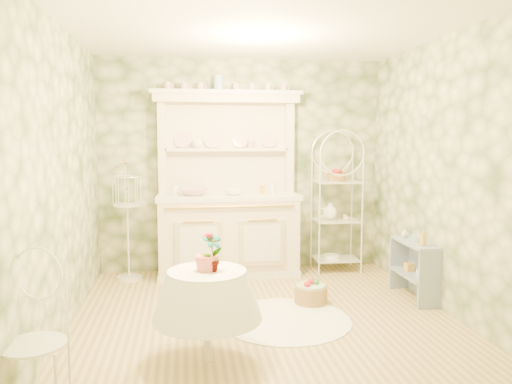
{
  "coord_description": "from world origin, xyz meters",
  "views": [
    {
      "loc": [
        -0.73,
        -4.58,
        1.72
      ],
      "look_at": [
        0.0,
        0.5,
        1.15
      ],
      "focal_mm": 35.0,
      "sensor_mm": 36.0,
      "label": 1
    }
  ],
  "objects": [
    {
      "name": "lace_rug",
      "position": [
        0.19,
        -0.14,
        0.01
      ],
      "size": [
        1.56,
        1.56,
        0.01
      ],
      "primitive_type": "cylinder",
      "rotation": [
        0.0,
        0.0,
        -0.31
      ],
      "color": "white",
      "rests_on": "floor"
    },
    {
      "name": "kitchen_dresser",
      "position": [
        -0.2,
        1.52,
        1.15
      ],
      "size": [
        1.87,
        0.61,
        2.29
      ],
      "primitive_type": "cube",
      "color": "#F7E6CF",
      "rests_on": "floor"
    },
    {
      "name": "side_shelf",
      "position": [
        1.68,
        0.31,
        0.3
      ],
      "size": [
        0.3,
        0.71,
        0.6
      ],
      "primitive_type": "cube",
      "rotation": [
        0.0,
        0.0,
        0.06
      ],
      "color": "#8193AF",
      "rests_on": "floor"
    },
    {
      "name": "cup_left",
      "position": [
        -0.56,
        1.67,
        1.61
      ],
      "size": [
        0.17,
        0.17,
        0.1
      ],
      "primitive_type": "imported",
      "rotation": [
        0.0,
        0.0,
        0.36
      ],
      "color": "white",
      "rests_on": "kitchen_dresser"
    },
    {
      "name": "round_table",
      "position": [
        -0.58,
        -0.89,
        0.39
      ],
      "size": [
        0.74,
        0.74,
        0.77
      ],
      "primitive_type": "cylinder",
      "rotation": [
        0.0,
        0.0,
        0.06
      ],
      "color": "white",
      "rests_on": "floor"
    },
    {
      "name": "cafe_chair",
      "position": [
        -1.67,
        -1.48,
        0.45
      ],
      "size": [
        0.53,
        0.53,
        0.9
      ],
      "primitive_type": "cube",
      "rotation": [
        0.0,
        0.0,
        -0.38
      ],
      "color": "white",
      "rests_on": "floor"
    },
    {
      "name": "bowl_floral",
      "position": [
        -0.62,
        1.51,
        1.02
      ],
      "size": [
        0.41,
        0.41,
        0.08
      ],
      "primitive_type": "imported",
      "rotation": [
        0.0,
        0.0,
        -0.3
      ],
      "color": "white",
      "rests_on": "kitchen_dresser"
    },
    {
      "name": "wall_left",
      "position": [
        -1.8,
        0.0,
        1.35
      ],
      "size": [
        3.6,
        3.6,
        0.0
      ],
      "primitive_type": "plane",
      "color": "beige",
      "rests_on": "floor"
    },
    {
      "name": "bottle_amber",
      "position": [
        1.66,
        0.11,
        0.68
      ],
      "size": [
        0.09,
        0.09,
        0.17
      ],
      "primitive_type": "imported",
      "rotation": [
        0.0,
        0.0,
        -0.35
      ],
      "color": "gold",
      "rests_on": "side_shelf"
    },
    {
      "name": "wall_back",
      "position": [
        0.0,
        1.8,
        1.35
      ],
      "size": [
        3.6,
        3.6,
        0.0
      ],
      "primitive_type": "plane",
      "color": "beige",
      "rests_on": "floor"
    },
    {
      "name": "bakers_rack",
      "position": [
        1.19,
        1.53,
        0.97
      ],
      "size": [
        0.62,
        0.45,
        1.94
      ],
      "primitive_type": "cube",
      "rotation": [
        0.0,
        0.0,
        -0.03
      ],
      "color": "white",
      "rests_on": "floor"
    },
    {
      "name": "wall_right",
      "position": [
        1.8,
        0.0,
        1.35
      ],
      "size": [
        3.6,
        3.6,
        0.0
      ],
      "primitive_type": "plane",
      "color": "beige",
      "rests_on": "floor"
    },
    {
      "name": "bottle_glass",
      "position": [
        1.67,
        0.56,
        0.65
      ],
      "size": [
        0.09,
        0.09,
        0.1
      ],
      "primitive_type": "imported",
      "rotation": [
        0.0,
        0.0,
        -0.12
      ],
      "color": "silver",
      "rests_on": "side_shelf"
    },
    {
      "name": "cup_right",
      "position": [
        0.11,
        1.67,
        1.61
      ],
      "size": [
        0.13,
        0.13,
        0.1
      ],
      "primitive_type": "imported",
      "rotation": [
        0.0,
        0.0,
        -0.25
      ],
      "color": "white",
      "rests_on": "kitchen_dresser"
    },
    {
      "name": "bottle_blue",
      "position": [
        1.68,
        0.34,
        0.65
      ],
      "size": [
        0.06,
        0.06,
        0.11
      ],
      "primitive_type": "imported",
      "rotation": [
        0.0,
        0.0,
        -0.42
      ],
      "color": "#9EC9DE",
      "rests_on": "side_shelf"
    },
    {
      "name": "floor",
      "position": [
        0.0,
        0.0,
        0.0
      ],
      "size": [
        3.6,
        3.6,
        0.0
      ],
      "primitive_type": "plane",
      "color": "tan",
      "rests_on": "ground"
    },
    {
      "name": "birdcage_stand",
      "position": [
        -1.42,
        1.47,
        0.75
      ],
      "size": [
        0.36,
        0.36,
        1.49
      ],
      "primitive_type": "cube",
      "rotation": [
        0.0,
        0.0,
        0.04
      ],
      "color": "white",
      "rests_on": "floor"
    },
    {
      "name": "ceiling",
      "position": [
        0.0,
        0.0,
        2.7
      ],
      "size": [
        3.6,
        3.6,
        0.0
      ],
      "primitive_type": "plane",
      "color": "white",
      "rests_on": "floor"
    },
    {
      "name": "potted_geranium",
      "position": [
        -0.53,
        -0.93,
        0.85
      ],
      "size": [
        0.19,
        0.16,
        0.3
      ],
      "primitive_type": "imported",
      "rotation": [
        0.0,
        0.0,
        0.42
      ],
      "color": "#3F7238",
      "rests_on": "round_table"
    },
    {
      "name": "bowl_white",
      "position": [
        -0.14,
        1.46,
        1.02
      ],
      "size": [
        0.29,
        0.29,
        0.07
      ],
      "primitive_type": "imported",
      "rotation": [
        0.0,
        0.0,
        0.34
      ],
      "color": "white",
      "rests_on": "kitchen_dresser"
    },
    {
      "name": "wall_front",
      "position": [
        0.0,
        -1.8,
        1.35
      ],
      "size": [
        3.6,
        3.6,
        0.0
      ],
      "primitive_type": "plane",
      "color": "beige",
      "rests_on": "floor"
    },
    {
      "name": "floor_basket",
      "position": [
        0.54,
        0.3,
        0.13
      ],
      "size": [
        0.49,
        0.49,
        0.25
      ],
      "primitive_type": "cylinder",
      "rotation": [
        0.0,
        0.0,
        0.32
      ],
      "color": "olive",
      "rests_on": "floor"
    }
  ]
}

